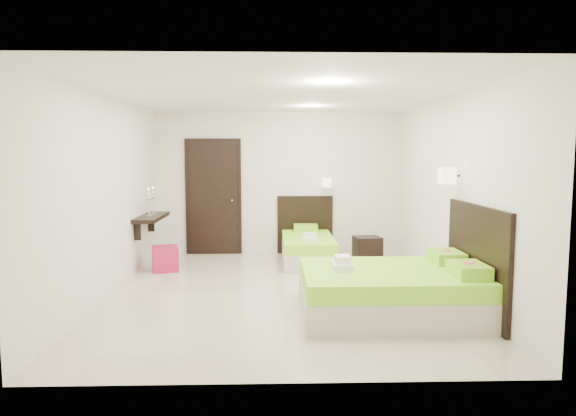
{
  "coord_description": "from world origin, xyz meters",
  "views": [
    {
      "loc": [
        -0.1,
        -6.7,
        1.84
      ],
      "look_at": [
        0.1,
        0.3,
        1.1
      ],
      "focal_mm": 32.0,
      "sensor_mm": 36.0,
      "label": 1
    }
  ],
  "objects_px": {
    "bed_double": "(397,289)",
    "bed_single": "(308,246)",
    "nightstand": "(367,248)",
    "ottoman": "(165,259)"
  },
  "relations": [
    {
      "from": "nightstand",
      "to": "ottoman",
      "type": "bearing_deg",
      "value": -174.33
    },
    {
      "from": "bed_double",
      "to": "nightstand",
      "type": "relative_size",
      "value": 4.55
    },
    {
      "from": "bed_single",
      "to": "bed_double",
      "type": "relative_size",
      "value": 0.84
    },
    {
      "from": "bed_double",
      "to": "ottoman",
      "type": "relative_size",
      "value": 5.18
    },
    {
      "from": "bed_double",
      "to": "bed_single",
      "type": "bearing_deg",
      "value": 105.7
    },
    {
      "from": "bed_single",
      "to": "nightstand",
      "type": "bearing_deg",
      "value": 9.01
    },
    {
      "from": "bed_single",
      "to": "nightstand",
      "type": "height_order",
      "value": "bed_single"
    },
    {
      "from": "bed_single",
      "to": "bed_double",
      "type": "height_order",
      "value": "bed_double"
    },
    {
      "from": "bed_single",
      "to": "bed_double",
      "type": "xyz_separation_m",
      "value": [
        0.83,
        -2.96,
        0.04
      ]
    },
    {
      "from": "bed_double",
      "to": "ottoman",
      "type": "distance_m",
      "value": 3.89
    }
  ]
}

